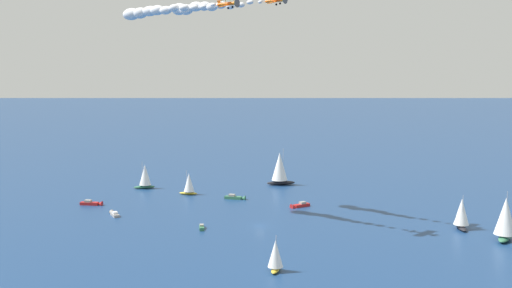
{
  "coord_description": "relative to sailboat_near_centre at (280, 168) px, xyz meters",
  "views": [
    {
      "loc": [
        156.88,
        36.46,
        42.72
      ],
      "look_at": [
        -0.58,
        -1.27,
        23.1
      ],
      "focal_mm": 41.34,
      "sensor_mm": 36.0,
      "label": 1
    }
  ],
  "objects": [
    {
      "name": "biplane_lead",
      "position": [
        55.19,
        9.6,
        56.28
      ],
      "size": [
        7.27,
        7.13,
        3.71
      ],
      "color": "orange"
    },
    {
      "name": "motorboat_mid_cluster",
      "position": [
        35.51,
        13.37,
        -5.9
      ],
      "size": [
        6.39,
        6.01,
        2.03
      ],
      "color": "#B21E1E",
      "rests_on": "ground_plane"
    },
    {
      "name": "smoke_trail_wingman",
      "position": [
        52.54,
        -29.35,
        54.24
      ],
      "size": [
        18.06,
        35.36,
        4.61
      ],
      "color": "silver"
    },
    {
      "name": "motorboat_outer_ring_a",
      "position": [
        59.53,
        -39.1,
        -5.96
      ],
      "size": [
        5.74,
        5.3,
        1.8
      ],
      "color": "#9E9993",
      "rests_on": "ground_plane"
    },
    {
      "name": "biplane_wingman",
      "position": [
        65.41,
        -1.25,
        54.51
      ],
      "size": [
        7.27,
        7.13,
        3.71
      ],
      "color": "orange"
    },
    {
      "name": "sailboat_ahead",
      "position": [
        51.56,
        60.99,
        -2.05
      ],
      "size": [
        7.7,
        4.71,
        9.63
      ],
      "color": "black",
      "rests_on": "ground_plane"
    },
    {
      "name": "ground_plane",
      "position": [
        61.32,
        6.47,
        -6.45
      ],
      "size": [
        2000.0,
        2000.0,
        0.0
      ],
      "primitive_type": "plane",
      "color": "navy"
    },
    {
      "name": "smoke_trail_lead",
      "position": [
        42.14,
        -18.16,
        56.25
      ],
      "size": [
        18.98,
        34.18,
        4.77
      ],
      "color": "silver"
    },
    {
      "name": "sailboat_outer_ring_d",
      "position": [
        60.66,
        70.67,
        -0.68
      ],
      "size": [
        10.16,
        6.81,
        12.63
      ],
      "color": "#33704C",
      "rests_on": "ground_plane"
    },
    {
      "name": "motorboat_offshore",
      "position": [
        28.71,
        -9.48,
        -5.88
      ],
      "size": [
        2.12,
        7.27,
        2.09
      ],
      "color": "#33704C",
      "rests_on": "ground_plane"
    },
    {
      "name": "motorboat_far_port",
      "position": [
        68.25,
        -8.34,
        -6.05
      ],
      "size": [
        5.14,
        2.93,
        1.45
      ],
      "color": "#33704C",
      "rests_on": "ground_plane"
    },
    {
      "name": "sailboat_outer_ring_b",
      "position": [
        18.56,
        -47.3,
        -1.84
      ],
      "size": [
        5.9,
        7.93,
        10.09
      ],
      "color": "#33704C",
      "rests_on": "ground_plane"
    },
    {
      "name": "sailboat_inshore",
      "position": [
        25.29,
        -27.62,
        -2.52
      ],
      "size": [
        3.79,
        6.73,
        8.59
      ],
      "color": "gold",
      "rests_on": "ground_plane"
    },
    {
      "name": "motorboat_outer_ring_c",
      "position": [
        48.32,
        -52.48,
        -5.87
      ],
      "size": [
        2.53,
        7.43,
        2.12
      ],
      "color": "#B21E1E",
      "rests_on": "ground_plane"
    },
    {
      "name": "sailboat_near_centre",
      "position": [
        0.0,
        0.0,
        0.0
      ],
      "size": [
        7.9,
        11.27,
        14.12
      ],
      "color": "black",
      "rests_on": "ground_plane"
    },
    {
      "name": "sailboat_trailing",
      "position": [
        97.43,
        18.31,
        -2.86
      ],
      "size": [
        6.13,
        3.45,
        7.85
      ],
      "color": "gold",
      "rests_on": "ground_plane"
    }
  ]
}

